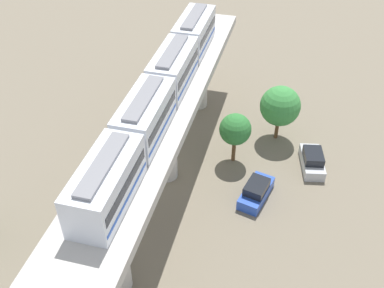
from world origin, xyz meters
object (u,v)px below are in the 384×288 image
(tree_far_corner, at_px, (280,106))
(tree_near_viaduct, at_px, (235,130))
(train, at_px, (160,91))
(parked_car_blue, at_px, (256,191))
(parked_car_silver, at_px, (312,161))

(tree_far_corner, bearing_deg, tree_near_viaduct, 51.61)
(train, xyz_separation_m, tree_near_viaduct, (-5.37, -4.33, -5.87))
(parked_car_blue, height_order, tree_near_viaduct, tree_near_viaduct)
(train, relative_size, tree_far_corner, 4.80)
(parked_car_silver, relative_size, tree_far_corner, 0.78)
(parked_car_blue, height_order, tree_far_corner, tree_far_corner)
(tree_far_corner, bearing_deg, parked_car_silver, 135.94)
(parked_car_blue, xyz_separation_m, parked_car_silver, (-4.40, -5.23, 0.00))
(train, xyz_separation_m, parked_car_silver, (-12.53, -5.20, -8.70))
(train, relative_size, parked_car_blue, 6.09)
(parked_car_silver, bearing_deg, tree_far_corner, -55.32)
(parked_car_silver, distance_m, tree_far_corner, 5.93)
(train, distance_m, parked_car_silver, 16.12)
(train, bearing_deg, tree_near_viaduct, -141.10)
(parked_car_silver, height_order, tree_near_viaduct, tree_near_viaduct)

